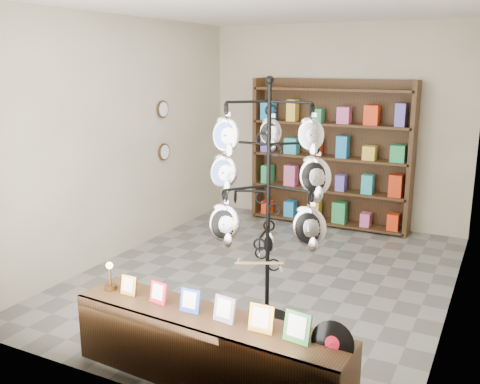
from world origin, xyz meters
name	(u,v)px	position (x,y,z in m)	size (l,w,h in m)	color
ground	(267,275)	(0.00, 0.00, 0.00)	(5.00, 5.00, 0.00)	slate
room_envelope	(269,117)	(0.00, 0.00, 1.85)	(5.00, 5.00, 5.00)	beige
display_tree	(268,186)	(0.47, -1.05, 1.34)	(1.26, 1.26, 2.33)	black
front_shelf	(208,349)	(0.47, -2.17, 0.28)	(2.30, 0.60, 0.80)	black
back_shelving	(330,158)	(0.00, 2.30, 1.03)	(2.42, 0.36, 2.20)	black
wall_clocks	(163,131)	(-1.97, 0.80, 1.50)	(0.03, 0.24, 0.84)	black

